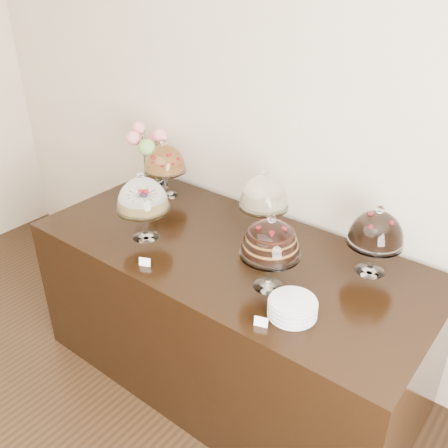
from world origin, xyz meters
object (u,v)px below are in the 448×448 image
Objects in this scene: display_counter at (229,315)px; cake_stand_sugar_sponge at (142,197)px; cake_stand_choco_layer at (271,241)px; cake_stand_dark_choco at (376,231)px; cake_stand_cheesecake at (264,195)px; cake_stand_fruit_tart at (165,161)px; plate_stack at (292,308)px; flower_vase at (151,150)px.

display_counter is 5.63× the size of cake_stand_sugar_sponge.
cake_stand_choco_layer is 1.06× the size of cake_stand_dark_choco.
cake_stand_cheesecake is at bearing 79.40° from display_counter.
cake_stand_cheesecake is at bearing 40.40° from cake_stand_sugar_sponge.
plate_stack is at bearing -22.98° from cake_stand_fruit_tart.
cake_stand_dark_choco is at bearing 21.93° from cake_stand_sugar_sponge.
cake_stand_fruit_tart is at bearing 177.45° from cake_stand_cheesecake.
flower_vase is (-0.45, 0.51, 0.01)m from cake_stand_sugar_sponge.
display_counter is 5.58× the size of cake_stand_cheesecake.
cake_stand_fruit_tart is at bearing 158.45° from cake_stand_choco_layer.
display_counter is 0.74m from cake_stand_cheesecake.
cake_stand_dark_choco is at bearing -1.82° from flower_vase.
cake_stand_choco_layer is at bearing -21.55° from cake_stand_fruit_tart.
flower_vase is 2.00× the size of plate_stack.
cake_stand_choco_layer is at bearing -20.65° from flower_vase.
display_counter is at bearing -100.60° from cake_stand_cheesecake.
cake_stand_fruit_tart reaches higher than display_counter.
cake_stand_choco_layer is at bearing 2.46° from cake_stand_sugar_sponge.
display_counter is at bearing -157.90° from cake_stand_dark_choco.
cake_stand_cheesecake reaches higher than plate_stack.
display_counter is 0.85m from cake_stand_sugar_sponge.
display_counter is 1.20m from flower_vase.
plate_stack reaches higher than display_counter.
cake_stand_cheesecake is 0.93× the size of flower_vase.
flower_vase is at bearing 159.35° from cake_stand_choco_layer.
display_counter is 0.78m from plate_stack.
flower_vase is (-0.95, 0.08, 0.01)m from cake_stand_cheesecake.
cake_stand_dark_choco is at bearing -0.23° from cake_stand_fruit_tart.
cake_stand_dark_choco is 1.73× the size of plate_stack.
cake_stand_fruit_tart is 0.18m from flower_vase.
cake_stand_dark_choco is 0.59m from plate_stack.
cake_stand_sugar_sponge is at bearing -158.34° from display_counter.
cake_stand_fruit_tart is at bearing 157.02° from plate_stack.
cake_stand_fruit_tart is (-1.41, 0.01, 0.01)m from cake_stand_dark_choco.
cake_stand_choco_layer is 1.02× the size of cake_stand_fruit_tart.
cake_stand_sugar_sponge is 0.68m from flower_vase.
display_counter is 10.37× the size of plate_stack.
flower_vase reaches higher than cake_stand_dark_choco.
flower_vase is at bearing 160.25° from display_counter.
cake_stand_dark_choco is (0.63, 0.03, -0.02)m from cake_stand_cheesecake.
cake_stand_cheesecake is 1.07× the size of cake_stand_dark_choco.
cake_stand_fruit_tart reaches higher than plate_stack.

